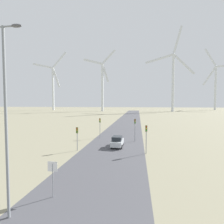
{
  "coord_description": "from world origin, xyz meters",
  "views": [
    {
      "loc": [
        3.92,
        -5.15,
        7.47
      ],
      "look_at": [
        0.0,
        21.29,
        6.08
      ],
      "focal_mm": 28.0,
      "sensor_mm": 36.0,
      "label": 1
    }
  ],
  "objects_px": {
    "traffic_light_post_near_left": "(77,134)",
    "wind_turbine_center": "(173,76)",
    "wind_turbine_far_left": "(53,84)",
    "streetlamp": "(5,104)",
    "traffic_light_post_mid_left": "(100,124)",
    "wind_turbine_left": "(102,82)",
    "traffic_light_post_mid_right": "(135,125)",
    "car_approaching": "(117,141)",
    "traffic_light_post_near_right": "(146,133)",
    "stop_sign_near": "(53,172)",
    "wind_turbine_right": "(216,83)"
  },
  "relations": [
    {
      "from": "wind_turbine_far_left",
      "to": "wind_turbine_right",
      "type": "relative_size",
      "value": 0.91
    },
    {
      "from": "wind_turbine_far_left",
      "to": "traffic_light_post_near_right",
      "type": "bearing_deg",
      "value": -58.64
    },
    {
      "from": "car_approaching",
      "to": "wind_turbine_right",
      "type": "xyz_separation_m",
      "value": [
        84.81,
        171.15,
        27.98
      ]
    },
    {
      "from": "wind_turbine_left",
      "to": "traffic_light_post_mid_right",
      "type": "bearing_deg",
      "value": -75.57
    },
    {
      "from": "car_approaching",
      "to": "wind_turbine_far_left",
      "type": "xyz_separation_m",
      "value": [
        -83.96,
        142.05,
        26.53
      ]
    },
    {
      "from": "traffic_light_post_near_left",
      "to": "wind_turbine_center",
      "type": "relative_size",
      "value": 0.05
    },
    {
      "from": "streetlamp",
      "to": "traffic_light_post_near_left",
      "type": "relative_size",
      "value": 3.33
    },
    {
      "from": "traffic_light_post_near_left",
      "to": "wind_turbine_center",
      "type": "height_order",
      "value": "wind_turbine_center"
    },
    {
      "from": "wind_turbine_far_left",
      "to": "wind_turbine_center",
      "type": "height_order",
      "value": "wind_turbine_center"
    },
    {
      "from": "stop_sign_near",
      "to": "wind_turbine_far_left",
      "type": "relative_size",
      "value": 0.05
    },
    {
      "from": "stop_sign_near",
      "to": "traffic_light_post_mid_right",
      "type": "bearing_deg",
      "value": 73.98
    },
    {
      "from": "stop_sign_near",
      "to": "wind_turbine_far_left",
      "type": "xyz_separation_m",
      "value": [
        -80.78,
        158.59,
        25.44
      ]
    },
    {
      "from": "wind_turbine_left",
      "to": "wind_turbine_center",
      "type": "xyz_separation_m",
      "value": [
        61.25,
        -1.5,
        4.06
      ]
    },
    {
      "from": "streetlamp",
      "to": "wind_turbine_center",
      "type": "relative_size",
      "value": 0.17
    },
    {
      "from": "car_approaching",
      "to": "stop_sign_near",
      "type": "bearing_deg",
      "value": -100.89
    },
    {
      "from": "wind_turbine_left",
      "to": "traffic_light_post_near_right",
      "type": "bearing_deg",
      "value": -75.69
    },
    {
      "from": "wind_turbine_center",
      "to": "wind_turbine_right",
      "type": "bearing_deg",
      "value": 41.3
    },
    {
      "from": "car_approaching",
      "to": "wind_turbine_right",
      "type": "bearing_deg",
      "value": 63.64
    },
    {
      "from": "wind_turbine_left",
      "to": "traffic_light_post_mid_left",
      "type": "bearing_deg",
      "value": -78.67
    },
    {
      "from": "car_approaching",
      "to": "wind_turbine_left",
      "type": "xyz_separation_m",
      "value": [
        -28.54,
        126.87,
        25.31
      ]
    },
    {
      "from": "streetlamp",
      "to": "wind_turbine_right",
      "type": "height_order",
      "value": "wind_turbine_right"
    },
    {
      "from": "traffic_light_post_mid_right",
      "to": "car_approaching",
      "type": "height_order",
      "value": "traffic_light_post_mid_right"
    },
    {
      "from": "wind_turbine_left",
      "to": "wind_turbine_far_left",
      "type": "bearing_deg",
      "value": 164.67
    },
    {
      "from": "stop_sign_near",
      "to": "car_approaching",
      "type": "distance_m",
      "value": 16.87
    },
    {
      "from": "traffic_light_post_mid_right",
      "to": "wind_turbine_far_left",
      "type": "relative_size",
      "value": 0.07
    },
    {
      "from": "wind_turbine_right",
      "to": "traffic_light_post_near_right",
      "type": "bearing_deg",
      "value": -114.66
    },
    {
      "from": "traffic_light_post_mid_left",
      "to": "wind_turbine_far_left",
      "type": "bearing_deg",
      "value": 120.46
    },
    {
      "from": "traffic_light_post_near_right",
      "to": "traffic_light_post_mid_left",
      "type": "distance_m",
      "value": 13.88
    },
    {
      "from": "stop_sign_near",
      "to": "traffic_light_post_mid_right",
      "type": "xyz_separation_m",
      "value": [
        6.08,
        21.19,
        1.19
      ]
    },
    {
      "from": "stop_sign_near",
      "to": "wind_turbine_center",
      "type": "bearing_deg",
      "value": 75.81
    },
    {
      "from": "traffic_light_post_mid_left",
      "to": "car_approaching",
      "type": "bearing_deg",
      "value": -57.11
    },
    {
      "from": "traffic_light_post_mid_left",
      "to": "stop_sign_near",
      "type": "bearing_deg",
      "value": -86.7
    },
    {
      "from": "car_approaching",
      "to": "traffic_light_post_near_right",
      "type": "bearing_deg",
      "value": -35.71
    },
    {
      "from": "traffic_light_post_mid_left",
      "to": "wind_turbine_far_left",
      "type": "height_order",
      "value": "wind_turbine_far_left"
    },
    {
      "from": "streetlamp",
      "to": "traffic_light_post_mid_left",
      "type": "bearing_deg",
      "value": 89.35
    },
    {
      "from": "streetlamp",
      "to": "traffic_light_post_mid_left",
      "type": "height_order",
      "value": "streetlamp"
    },
    {
      "from": "car_approaching",
      "to": "traffic_light_post_mid_right",
      "type": "bearing_deg",
      "value": 58.06
    },
    {
      "from": "traffic_light_post_mid_left",
      "to": "wind_turbine_center",
      "type": "distance_m",
      "value": 127.02
    },
    {
      "from": "stop_sign_near",
      "to": "traffic_light_post_mid_left",
      "type": "bearing_deg",
      "value": 93.3
    },
    {
      "from": "stop_sign_near",
      "to": "wind_turbine_center",
      "type": "xyz_separation_m",
      "value": [
        35.89,
        141.9,
        28.27
      ]
    },
    {
      "from": "traffic_light_post_near_right",
      "to": "traffic_light_post_mid_left",
      "type": "xyz_separation_m",
      "value": [
        -9.22,
        10.38,
        0.01
      ]
    },
    {
      "from": "traffic_light_post_near_right",
      "to": "streetlamp",
      "type": "bearing_deg",
      "value": -120.86
    },
    {
      "from": "stop_sign_near",
      "to": "wind_turbine_far_left",
      "type": "distance_m",
      "value": 179.78
    },
    {
      "from": "traffic_light_post_mid_right",
      "to": "wind_turbine_right",
      "type": "bearing_deg",
      "value": 63.8
    },
    {
      "from": "streetlamp",
      "to": "stop_sign_near",
      "type": "xyz_separation_m",
      "value": [
        1.66,
        2.75,
        -5.39
      ]
    },
    {
      "from": "wind_turbine_left",
      "to": "wind_turbine_center",
      "type": "bearing_deg",
      "value": -1.4
    },
    {
      "from": "stop_sign_near",
      "to": "traffic_light_post_near_left",
      "type": "distance_m",
      "value": 13.5
    },
    {
      "from": "traffic_light_post_near_left",
      "to": "car_approaching",
      "type": "height_order",
      "value": "traffic_light_post_near_left"
    },
    {
      "from": "wind_turbine_right",
      "to": "traffic_light_post_mid_left",
      "type": "bearing_deg",
      "value": -118.56
    },
    {
      "from": "traffic_light_post_near_right",
      "to": "wind_turbine_far_left",
      "type": "xyz_separation_m",
      "value": [
        -88.64,
        145.41,
        24.38
      ]
    }
  ]
}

